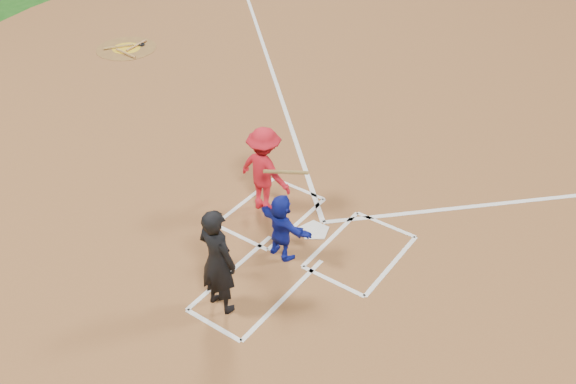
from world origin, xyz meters
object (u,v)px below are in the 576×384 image
Objects in this scene: umpire at (217,261)px; batter_at_plate at (264,170)px; catcher at (281,227)px; home_plate at (314,230)px; on_deck_circle at (126,48)px.

umpire is 1.10× the size of batter_at_plate.
umpire is 2.63m from batter_at_plate.
umpire is at bearing 96.68° from catcher.
home_plate is 0.35× the size of batter_at_plate.
on_deck_circle is 0.90× the size of umpire.
catcher is (-0.10, -0.87, 0.62)m from home_plate.
umpire is at bearing 85.61° from home_plate.
on_deck_circle is at bearing 154.80° from batter_at_plate.
batter_at_plate is at bearing -25.20° from on_deck_circle.
home_plate reaches higher than on_deck_circle.
on_deck_circle is 10.65m from umpire.
catcher is at bearing -87.54° from umpire.
catcher reaches higher than on_deck_circle.
home_plate is 0.32× the size of umpire.
batter_at_plate is (7.73, -3.64, 0.86)m from on_deck_circle.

